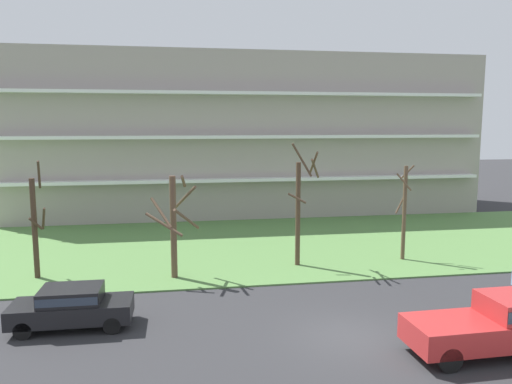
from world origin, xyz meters
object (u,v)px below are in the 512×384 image
Objects in this scene: tree_left at (174,223)px; tree_right at (404,211)px; tree_far_left at (35,226)px; pickup_red_center_right at (494,324)px; sedan_black_near_left at (72,306)px; tree_center at (300,206)px.

tree_left is 0.97× the size of tree_right.
tree_far_left is 1.08× the size of pickup_red_center_right.
tree_right is at bearing -157.38° from sedan_black_near_left.
tree_center reaches higher than tree_right.
tree_far_left is 20.40m from pickup_red_center_right.
tree_right is (19.30, 0.19, 0.16)m from tree_far_left.
pickup_red_center_right reaches higher than sedan_black_near_left.
tree_far_left is at bearing -65.65° from sedan_black_near_left.
tree_right is 0.99× the size of pickup_red_center_right.
tree_center is at bearing -178.12° from tree_right.
tree_left is at bearing -125.16° from sedan_black_near_left.
tree_right is at bearing 0.55° from tree_far_left.
tree_far_left reaches higher than tree_left.
pickup_red_center_right is (10.44, -9.82, -1.81)m from tree_left.
tree_left reaches higher than sedan_black_near_left.
tree_right is 17.86m from sedan_black_near_left.
tree_right is at bearing 6.00° from tree_left.
pickup_red_center_right is at bearing -43.26° from tree_left.
tree_left is at bearing -170.30° from tree_center.
tree_far_left is at bearing 179.95° from tree_center.
tree_far_left is 0.89× the size of tree_center.
tree_left is 14.44m from pickup_red_center_right.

